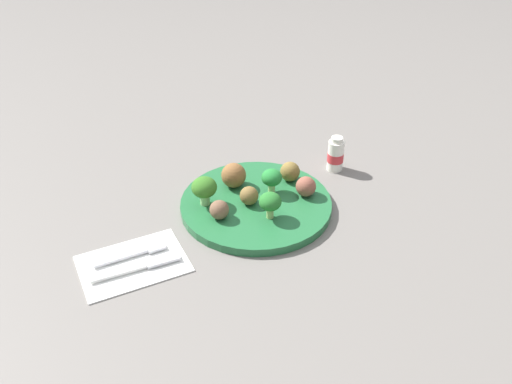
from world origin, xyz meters
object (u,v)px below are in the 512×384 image
(meatball_back_right, at_px, (234,175))
(meatball_far_rim, at_px, (290,172))
(broccoli_floret_center, at_px, (272,178))
(yogurt_bottle, at_px, (336,155))
(meatball_center, at_px, (219,210))
(knife, at_px, (140,267))
(broccoli_floret_mid_right, at_px, (270,202))
(meatball_mid_left, at_px, (251,197))
(meatball_near_rim, at_px, (306,186))
(plate, at_px, (256,204))
(napkin, at_px, (133,263))
(fork, at_px, (134,253))
(broccoli_floret_front_right, at_px, (204,188))

(meatball_back_right, bearing_deg, meatball_far_rim, -20.99)
(broccoli_floret_center, height_order, yogurt_bottle, yogurt_bottle)
(meatball_center, height_order, knife, meatball_center)
(broccoli_floret_center, height_order, broccoli_floret_mid_right, broccoli_floret_mid_right)
(meatball_mid_left, xyz_separation_m, meatball_near_rim, (0.10, -0.03, 0.00))
(plate, relative_size, meatball_mid_left, 8.10)
(meatball_far_rim, relative_size, napkin, 0.23)
(meatball_center, height_order, meatball_back_right, meatball_back_right)
(broccoli_floret_center, xyz_separation_m, napkin, (-0.29, -0.04, -0.04))
(plate, distance_m, meatball_near_rim, 0.10)
(knife, bearing_deg, fork, 83.40)
(broccoli_floret_center, relative_size, meatball_back_right, 1.02)
(plate, distance_m, napkin, 0.25)
(plate, distance_m, yogurt_bottle, 0.21)
(meatball_mid_left, relative_size, napkin, 0.20)
(meatball_mid_left, bearing_deg, broccoli_floret_mid_right, -79.54)
(meatball_back_right, bearing_deg, fork, -161.99)
(meatball_far_rim, xyz_separation_m, meatball_mid_left, (-0.11, -0.03, -0.00))
(meatball_center, distance_m, knife, 0.17)
(broccoli_floret_center, xyz_separation_m, meatball_center, (-0.12, -0.02, -0.01))
(broccoli_floret_center, distance_m, broccoli_floret_mid_right, 0.08)
(broccoli_floret_mid_right, relative_size, fork, 0.42)
(plate, bearing_deg, meatball_near_rim, -19.75)
(broccoli_floret_mid_right, relative_size, meatball_back_right, 1.06)
(meatball_back_right, bearing_deg, napkin, -159.04)
(broccoli_floret_front_right, distance_m, broccoli_floret_mid_right, 0.13)
(broccoli_floret_center, xyz_separation_m, meatball_far_rim, (0.05, 0.02, -0.01))
(plate, height_order, knife, plate)
(meatball_far_rim, bearing_deg, yogurt_bottle, 2.60)
(broccoli_floret_mid_right, height_order, meatball_near_rim, broccoli_floret_mid_right)
(meatball_center, distance_m, yogurt_bottle, 0.29)
(broccoli_floret_center, xyz_separation_m, meatball_mid_left, (-0.05, -0.01, -0.01))
(meatball_center, relative_size, fork, 0.29)
(plate, relative_size, fork, 2.31)
(napkin, distance_m, knife, 0.02)
(broccoli_floret_center, distance_m, meatball_near_rim, 0.07)
(napkin, relative_size, yogurt_bottle, 2.29)
(meatball_center, bearing_deg, broccoli_floret_mid_right, -31.09)
(meatball_back_right, height_order, fork, meatball_back_right)
(broccoli_floret_center, relative_size, fork, 0.40)
(broccoli_floret_center, bearing_deg, knife, -169.00)
(broccoli_floret_center, bearing_deg, meatball_back_right, 131.41)
(meatball_center, relative_size, knife, 0.24)
(plate, height_order, broccoli_floret_center, broccoli_floret_center)
(meatball_center, distance_m, napkin, 0.18)
(napkin, bearing_deg, meatball_back_right, 20.96)
(yogurt_bottle, bearing_deg, broccoli_floret_mid_right, -158.02)
(meatball_near_rim, distance_m, knife, 0.34)
(broccoli_floret_front_right, xyz_separation_m, broccoli_floret_mid_right, (0.08, -0.10, -0.00))
(napkin, bearing_deg, meatball_mid_left, 5.49)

